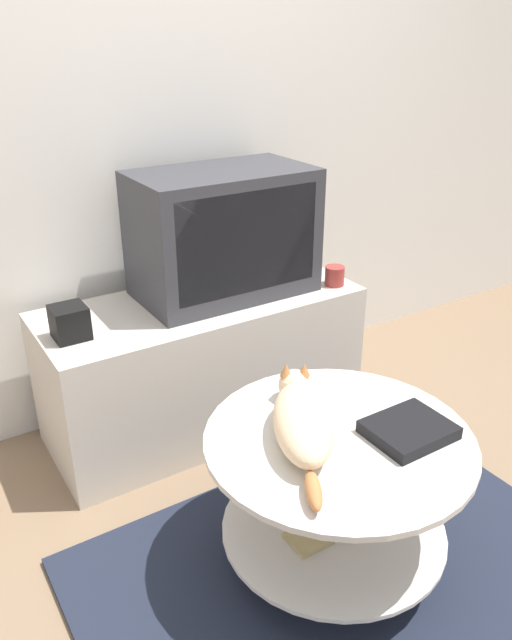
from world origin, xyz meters
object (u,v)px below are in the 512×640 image
at_px(speaker, 70,322).
at_px(dvd_box, 409,430).
at_px(tv, 223,233).
at_px(cat, 302,419).

xyz_separation_m(speaker, dvd_box, (0.64, -0.95, -0.11)).
bearing_deg(dvd_box, tv, 90.14).
relative_size(speaker, cat, 0.23).
bearing_deg(dvd_box, speaker, 124.19).
height_order(tv, dvd_box, tv).
relative_size(tv, speaker, 5.86).
bearing_deg(cat, dvd_box, -91.34).
relative_size(tv, dvd_box, 3.00).
height_order(dvd_box, cat, cat).
xyz_separation_m(tv, dvd_box, (0.00, -1.02, -0.30)).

